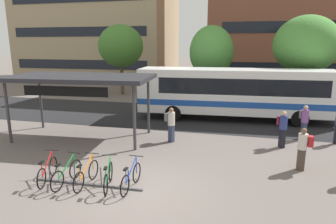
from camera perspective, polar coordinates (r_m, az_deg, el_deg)
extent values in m
plane|color=#6B605B|center=(10.20, -5.74, -14.63)|extent=(200.00, 200.00, 0.00)
cube|color=#232326|center=(19.70, 4.27, -0.90)|extent=(80.00, 7.20, 0.01)
cube|color=white|center=(19.10, 12.72, 4.03)|extent=(12.12, 3.21, 2.70)
cube|color=#1947A3|center=(19.21, 12.62, 2.11)|extent=(12.14, 3.23, 0.36)
cube|color=black|center=(19.52, -3.45, 7.85)|extent=(1.13, 2.35, 0.40)
cube|color=black|center=(19.75, -4.92, 5.37)|extent=(0.20, 2.19, 1.40)
cube|color=black|center=(17.82, 13.88, 4.66)|extent=(9.83, 0.60, 0.97)
cube|color=black|center=(20.29, 13.51, 5.65)|extent=(9.83, 0.60, 0.97)
cylinder|color=black|center=(18.45, 1.01, -0.24)|extent=(1.02, 0.35, 1.00)
cylinder|color=black|center=(20.67, 2.07, 1.20)|extent=(1.02, 0.35, 1.00)
cylinder|color=black|center=(18.75, 24.05, -1.17)|extent=(1.02, 0.35, 1.00)
cylinder|color=black|center=(20.95, 22.64, 0.35)|extent=(1.02, 0.35, 1.00)
cube|color=#47474C|center=(10.75, -15.12, -13.35)|extent=(3.88, 0.19, 0.06)
cylinder|color=#47474C|center=(11.32, -21.91, -10.70)|extent=(0.04, 0.04, 0.70)
cylinder|color=#47474C|center=(10.83, -17.55, -11.43)|extent=(0.04, 0.04, 0.70)
cylinder|color=#47474C|center=(10.41, -12.79, -12.16)|extent=(0.04, 0.04, 0.70)
cylinder|color=#47474C|center=(10.07, -7.64, -12.85)|extent=(0.04, 0.04, 0.70)
torus|color=black|center=(11.77, -21.27, -9.71)|extent=(0.21, 0.69, 0.70)
torus|color=black|center=(10.91, -23.23, -11.71)|extent=(0.21, 0.69, 0.70)
cube|color=red|center=(11.24, -22.31, -9.17)|extent=(0.25, 0.90, 0.58)
cylinder|color=red|center=(10.89, -23.14, -10.24)|extent=(0.04, 0.04, 0.55)
cube|color=black|center=(10.79, -23.27, -8.94)|extent=(0.15, 0.24, 0.05)
cylinder|color=red|center=(11.64, -21.44, -8.32)|extent=(0.04, 0.04, 0.65)
cylinder|color=black|center=(11.53, -21.57, -6.86)|extent=(0.51, 0.15, 0.03)
torus|color=black|center=(11.26, -17.44, -10.46)|extent=(0.08, 0.71, 0.70)
torus|color=black|center=(10.51, -20.60, -12.43)|extent=(0.08, 0.71, 0.70)
cube|color=#1E7F38|center=(10.77, -19.02, -9.85)|extent=(0.08, 0.92, 0.58)
cylinder|color=#1E7F38|center=(10.48, -20.38, -10.92)|extent=(0.03, 0.03, 0.55)
cube|color=black|center=(10.38, -20.50, -9.58)|extent=(0.11, 0.23, 0.05)
cylinder|color=#1E7F38|center=(11.12, -17.61, -9.01)|extent=(0.03, 0.03, 0.65)
cylinder|color=black|center=(11.01, -17.72, -7.49)|extent=(0.52, 0.06, 0.03)
torus|color=black|center=(11.03, -14.18, -10.75)|extent=(0.05, 0.70, 0.70)
torus|color=black|center=(10.22, -16.86, -12.88)|extent=(0.05, 0.70, 0.70)
cube|color=orange|center=(10.51, -15.52, -10.18)|extent=(0.04, 0.92, 0.58)
cylinder|color=orange|center=(10.19, -16.67, -11.32)|extent=(0.03, 0.03, 0.55)
cube|color=black|center=(10.09, -16.77, -9.95)|extent=(0.10, 0.22, 0.05)
cylinder|color=orange|center=(10.89, -14.32, -9.27)|extent=(0.03, 0.03, 0.65)
cylinder|color=black|center=(10.78, -14.42, -7.72)|extent=(0.52, 0.03, 0.03)
torus|color=black|center=(10.76, -11.01, -11.20)|extent=(0.24, 0.69, 0.70)
torus|color=black|center=(9.85, -11.92, -13.62)|extent=(0.24, 0.69, 0.70)
cube|color=#1E7F38|center=(10.19, -11.50, -10.71)|extent=(0.28, 0.89, 0.58)
cylinder|color=#1E7F38|center=(9.82, -11.89, -11.98)|extent=(0.04, 0.04, 0.55)
cube|color=black|center=(9.72, -11.97, -10.57)|extent=(0.16, 0.24, 0.05)
cylinder|color=#1E7F38|center=(10.62, -11.10, -9.70)|extent=(0.04, 0.04, 0.65)
cylinder|color=black|center=(10.50, -11.18, -8.12)|extent=(0.51, 0.17, 0.03)
torus|color=black|center=(10.54, -6.05, -11.56)|extent=(0.07, 0.71, 0.70)
torus|color=black|center=(9.69, -8.31, -13.92)|extent=(0.07, 0.71, 0.70)
cube|color=#1E3DB2|center=(10.00, -7.13, -11.03)|extent=(0.06, 0.92, 0.58)
cylinder|color=#1E3DB2|center=(9.66, -8.12, -12.28)|extent=(0.03, 0.03, 0.55)
cube|color=black|center=(9.55, -8.17, -10.84)|extent=(0.11, 0.22, 0.05)
cylinder|color=#1E3DB2|center=(10.39, -6.13, -10.03)|extent=(0.03, 0.03, 0.65)
cylinder|color=black|center=(10.28, -6.17, -8.42)|extent=(0.52, 0.04, 0.03)
cylinder|color=#38383D|center=(16.11, -28.52, -0.14)|extent=(0.15, 0.15, 3.00)
cylinder|color=#38383D|center=(13.23, -6.52, -1.18)|extent=(0.15, 0.15, 3.00)
cylinder|color=#38383D|center=(18.29, -23.33, 1.78)|extent=(0.15, 0.15, 3.00)
cylinder|color=#38383D|center=(15.81, -3.80, 1.21)|extent=(0.15, 0.15, 3.00)
cube|color=#28282D|center=(15.34, -16.66, 6.38)|extent=(7.31, 4.04, 0.20)
cube|color=black|center=(14.06, -19.23, 3.80)|extent=(4.01, 0.37, 0.44)
cube|color=black|center=(14.75, 21.14, -4.77)|extent=(0.29, 0.32, 0.88)
cylinder|color=navy|center=(14.55, 21.38, -1.93)|extent=(0.45, 0.45, 0.63)
sphere|color=tan|center=(14.45, 21.52, -0.30)|extent=(0.22, 0.22, 0.22)
cube|color=maroon|center=(14.75, 20.85, -1.56)|extent=(0.33, 0.28, 0.40)
cube|color=#47382D|center=(12.46, 24.26, -8.37)|extent=(0.26, 0.20, 0.85)
cylinder|color=beige|center=(12.23, 24.57, -5.20)|extent=(0.34, 0.34, 0.60)
sphere|color=brown|center=(12.12, 24.75, -3.35)|extent=(0.22, 0.22, 0.22)
cube|color=#B21E23|center=(12.27, 25.78, -5.11)|extent=(0.18, 0.28, 0.40)
cube|color=#2D3851|center=(14.55, 0.65, -4.17)|extent=(0.33, 0.30, 0.85)
cylinder|color=beige|center=(14.34, 0.65, -1.30)|extent=(0.47, 0.47, 0.65)
sphere|color=#936B4C|center=(14.24, 0.66, 0.40)|extent=(0.22, 0.22, 0.22)
cube|color=slate|center=(14.51, -0.09, -1.00)|extent=(0.30, 0.33, 0.40)
cube|color=#2D3851|center=(16.45, 24.69, -3.30)|extent=(0.27, 0.31, 0.88)
cylinder|color=#7F4C93|center=(16.27, 24.94, -0.72)|extent=(0.42, 0.42, 0.64)
sphere|color=tan|center=(16.18, 25.08, 0.77)|extent=(0.22, 0.22, 0.22)
cube|color=slate|center=(16.48, 24.54, -0.40)|extent=(0.32, 0.25, 0.40)
cylinder|color=brown|center=(23.48, 24.36, 3.90)|extent=(0.32, 0.32, 2.96)
ellipsoid|color=#4C8E3D|center=(23.26, 25.10, 11.69)|extent=(4.47, 4.47, 4.03)
cylinder|color=brown|center=(28.54, -8.87, 6.23)|extent=(0.32, 0.32, 2.89)
ellipsoid|color=#427A2D|center=(28.36, -9.09, 12.47)|extent=(4.16, 4.16, 3.90)
cylinder|color=brown|center=(24.02, 8.15, 4.40)|extent=(0.32, 0.32, 2.38)
ellipsoid|color=#4C8E3D|center=(23.77, 8.38, 11.38)|extent=(3.42, 3.42, 4.07)
cube|color=tan|center=(43.48, -13.10, 19.11)|extent=(19.51, 12.13, 19.22)
cube|color=black|center=(37.90, -16.68, 8.79)|extent=(17.17, 0.06, 1.10)
cube|color=black|center=(37.85, -17.07, 14.59)|extent=(17.17, 0.06, 1.10)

